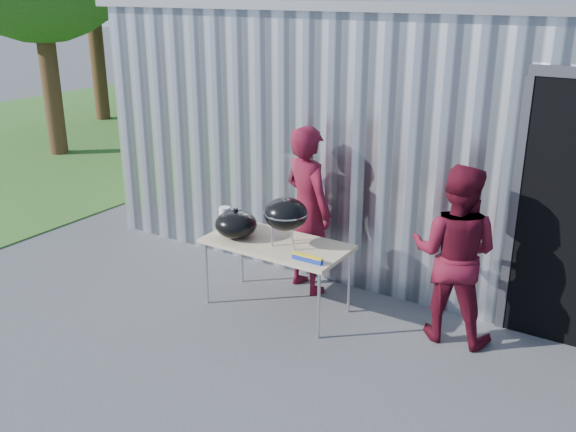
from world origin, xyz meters
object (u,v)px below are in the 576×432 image
Objects in this scene: folding_table at (277,246)px; kettle_grill at (286,207)px; person_bystander at (455,254)px; person_cook at (307,210)px.

kettle_grill reaches higher than folding_table.
person_bystander is at bearing 14.91° from kettle_grill.
kettle_grill is 0.66m from person_cook.
kettle_grill is 0.54× the size of person_bystander.
folding_table is 0.86× the size of person_bystander.
kettle_grill is at bearing -8.50° from folding_table.
person_bystander is at bearing -164.92° from person_cook.
person_bystander reaches higher than kettle_grill.
person_cook is (0.02, 0.59, 0.23)m from folding_table.
folding_table is at bearing 171.50° from kettle_grill.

